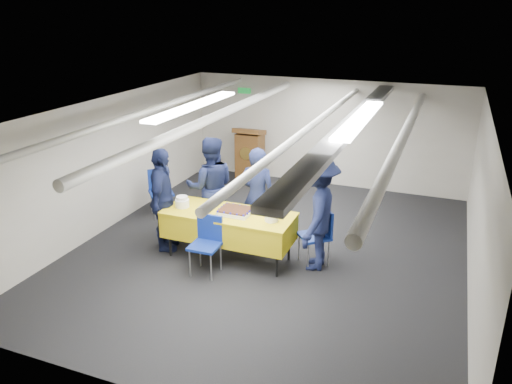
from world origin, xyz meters
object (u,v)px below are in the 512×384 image
sheet_cake (235,211)px  sailor_b (211,187)px  sailor_a (257,197)px  chair_left (160,187)px  chair_near (207,239)px  sailor_c (163,200)px  chair_right (319,231)px  sailor_d (316,212)px  podium (250,155)px  serving_table (229,225)px

sheet_cake → sailor_b: 1.03m
sailor_a → chair_left: bearing=-17.8°
chair_near → sailor_c: size_ratio=0.51×
chair_right → sailor_d: bearing=-99.8°
sheet_cake → chair_right: size_ratio=0.57×
podium → chair_left: bearing=-109.5°
sailor_a → sailor_d: bearing=153.1°
chair_right → sailor_c: bearing=-169.4°
sheet_cake → sailor_c: (-1.22, -0.08, 0.03)m
sheet_cake → chair_near: (-0.24, -0.49, -0.28)m
chair_near → sailor_b: bearing=113.6°
sailor_a → sailor_c: sailor_c is taller
chair_left → sailor_a: size_ratio=0.53×
sheet_cake → chair_right: 1.32m
chair_left → sailor_d: 3.40m
sheet_cake → sailor_d: 1.23m
sheet_cake → chair_near: chair_near is taller
sailor_b → sailor_c: size_ratio=1.02×
podium → chair_right: podium is taller
chair_near → sailor_c: sailor_c is taller
chair_left → sailor_a: 2.22m
chair_right → sailor_d: size_ratio=0.49×
serving_table → sailor_b: bearing=132.7°
sailor_b → chair_right: bearing=144.2°
serving_table → chair_left: chair_left is taller
sailor_d → serving_table: bearing=-84.1°
sailor_d → sheet_cake: bearing=-83.3°
sailor_b → podium: bearing=-107.9°
sailor_b → chair_left: bearing=-46.2°
chair_left → sailor_b: size_ratio=0.50×
chair_right → sailor_a: sailor_a is taller
sheet_cake → chair_left: chair_left is taller
serving_table → sailor_c: size_ratio=1.20×
chair_near → sailor_c: 1.11m
chair_right → sailor_c: 2.51m
sailor_c → serving_table: bearing=-106.0°
chair_right → sailor_b: size_ratio=0.50×
sailor_b → sailor_a: bearing=151.3°
chair_right → sheet_cake: bearing=-162.8°
serving_table → sailor_a: sailor_a is taller
sheet_cake → sailor_c: bearing=-176.2°
podium → sailor_a: size_ratio=0.76×
podium → chair_near: bearing=-76.5°
chair_right → chair_left: bearing=166.8°
podium → sailor_d: bearing=-54.0°
chair_right → sailor_d: 0.39m
sailor_a → sailor_d: sailor_d is taller
chair_near → podium: bearing=103.5°
chair_right → sailor_c: (-2.45, -0.46, 0.31)m
chair_left → chair_right: bearing=-13.2°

